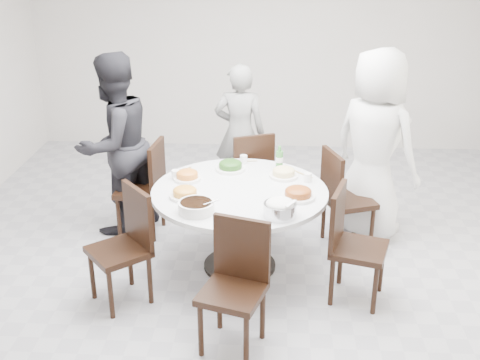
# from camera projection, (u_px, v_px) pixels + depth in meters

# --- Properties ---
(floor) EXTENTS (6.00, 6.00, 0.01)m
(floor) POSITION_uv_depth(u_px,v_px,m) (250.00, 253.00, 5.60)
(floor) COLOR #A7A6AB
(floor) RESTS_ON ground
(wall_back) EXTENTS (6.00, 0.01, 2.80)m
(wall_back) POSITION_uv_depth(u_px,v_px,m) (261.00, 44.00, 7.81)
(wall_back) COLOR silver
(wall_back) RESTS_ON ground
(wall_front) EXTENTS (6.00, 0.01, 2.80)m
(wall_front) POSITION_uv_depth(u_px,v_px,m) (217.00, 328.00, 2.30)
(wall_front) COLOR silver
(wall_front) RESTS_ON ground
(dining_table) EXTENTS (1.50, 1.50, 0.75)m
(dining_table) POSITION_uv_depth(u_px,v_px,m) (240.00, 229.00, 5.24)
(dining_table) COLOR silver
(dining_table) RESTS_ON floor
(chair_ne) EXTENTS (0.54, 0.54, 0.95)m
(chair_ne) POSITION_uv_depth(u_px,v_px,m) (349.00, 198.00, 5.59)
(chair_ne) COLOR black
(chair_ne) RESTS_ON floor
(chair_n) EXTENTS (0.55, 0.55, 0.95)m
(chair_n) POSITION_uv_depth(u_px,v_px,m) (248.00, 174.00, 6.14)
(chair_n) COLOR black
(chair_n) RESTS_ON floor
(chair_nw) EXTENTS (0.46, 0.46, 0.95)m
(chair_nw) POSITION_uv_depth(u_px,v_px,m) (139.00, 188.00, 5.81)
(chair_nw) COLOR black
(chair_nw) RESTS_ON floor
(chair_sw) EXTENTS (0.59, 0.59, 0.95)m
(chair_sw) POSITION_uv_depth(u_px,v_px,m) (118.00, 249.00, 4.72)
(chair_sw) COLOR black
(chair_sw) RESTS_ON floor
(chair_s) EXTENTS (0.53, 0.53, 0.95)m
(chair_s) POSITION_uv_depth(u_px,v_px,m) (232.00, 290.00, 4.18)
(chair_s) COLOR black
(chair_s) RESTS_ON floor
(chair_se) EXTENTS (0.52, 0.52, 0.95)m
(chair_se) POSITION_uv_depth(u_px,v_px,m) (359.00, 247.00, 4.75)
(chair_se) COLOR black
(chair_se) RESTS_ON floor
(diner_right) EXTENTS (1.05, 1.03, 1.83)m
(diner_right) POSITION_uv_depth(u_px,v_px,m) (375.00, 145.00, 5.64)
(diner_right) COLOR silver
(diner_right) RESTS_ON floor
(diner_middle) EXTENTS (0.56, 0.38, 1.51)m
(diner_middle) POSITION_uv_depth(u_px,v_px,m) (240.00, 133.00, 6.49)
(diner_middle) COLOR black
(diner_middle) RESTS_ON floor
(diner_left) EXTENTS (1.03, 1.08, 1.76)m
(diner_left) POSITION_uv_depth(u_px,v_px,m) (115.00, 145.00, 5.76)
(diner_left) COLOR black
(diner_left) RESTS_ON floor
(dish_greens) EXTENTS (0.27, 0.27, 0.07)m
(dish_greens) POSITION_uv_depth(u_px,v_px,m) (230.00, 167.00, 5.49)
(dish_greens) COLOR white
(dish_greens) RESTS_ON dining_table
(dish_pale) EXTENTS (0.25, 0.25, 0.07)m
(dish_pale) POSITION_uv_depth(u_px,v_px,m) (284.00, 174.00, 5.34)
(dish_pale) COLOR white
(dish_pale) RESTS_ON dining_table
(dish_orange) EXTENTS (0.24, 0.24, 0.07)m
(dish_orange) POSITION_uv_depth(u_px,v_px,m) (187.00, 176.00, 5.28)
(dish_orange) COLOR white
(dish_orange) RESTS_ON dining_table
(dish_redbrown) EXTENTS (0.28, 0.28, 0.07)m
(dish_redbrown) POSITION_uv_depth(u_px,v_px,m) (298.00, 194.00, 4.93)
(dish_redbrown) COLOR white
(dish_redbrown) RESTS_ON dining_table
(dish_tofu) EXTENTS (0.25, 0.25, 0.07)m
(dish_tofu) POSITION_uv_depth(u_px,v_px,m) (185.00, 194.00, 4.94)
(dish_tofu) COLOR white
(dish_tofu) RESTS_ON dining_table
(rice_bowl) EXTENTS (0.25, 0.25, 0.11)m
(rice_bowl) POSITION_uv_depth(u_px,v_px,m) (280.00, 210.00, 4.61)
(rice_bowl) COLOR silver
(rice_bowl) RESTS_ON dining_table
(soup_bowl) EXTENTS (0.28, 0.28, 0.09)m
(soup_bowl) POSITION_uv_depth(u_px,v_px,m) (196.00, 207.00, 4.68)
(soup_bowl) COLOR white
(soup_bowl) RESTS_ON dining_table
(beverage_bottle) EXTENTS (0.07, 0.07, 0.23)m
(beverage_bottle) POSITION_uv_depth(u_px,v_px,m) (279.00, 158.00, 5.48)
(beverage_bottle) COLOR #358033
(beverage_bottle) RESTS_ON dining_table
(tea_cups) EXTENTS (0.07, 0.07, 0.08)m
(tea_cups) POSITION_uv_depth(u_px,v_px,m) (240.00, 158.00, 5.67)
(tea_cups) COLOR white
(tea_cups) RESTS_ON dining_table
(chopsticks) EXTENTS (0.24, 0.04, 0.01)m
(chopsticks) POSITION_uv_depth(u_px,v_px,m) (245.00, 162.00, 5.68)
(chopsticks) COLOR tan
(chopsticks) RESTS_ON dining_table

